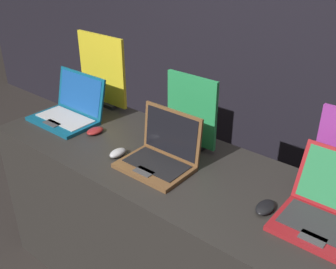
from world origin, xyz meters
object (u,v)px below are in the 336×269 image
object	(u,v)px
promo_stand_front	(102,73)
mouse_front	(95,131)
laptop_back	(328,211)
promo_stand_middle	(191,114)
mouse_middle	(118,153)
laptop_front	(70,110)
mouse_back	(265,207)
laptop_middle	(161,154)

from	to	relation	value
promo_stand_front	mouse_front	bearing A→B (deg)	-50.47
promo_stand_front	laptop_back	world-z (taller)	promo_stand_front
promo_stand_middle	laptop_back	bearing A→B (deg)	-11.68
promo_stand_front	mouse_middle	bearing A→B (deg)	-37.07
laptop_front	promo_stand_middle	world-z (taller)	promo_stand_middle
mouse_back	laptop_middle	bearing A→B (deg)	-179.67
mouse_front	laptop_back	distance (m)	1.28
mouse_front	mouse_back	size ratio (longest dim) A/B	0.91
promo_stand_front	laptop_back	bearing A→B (deg)	-9.07
promo_stand_front	mouse_middle	distance (m)	0.70
laptop_front	mouse_back	size ratio (longest dim) A/B	3.45
mouse_back	mouse_front	bearing A→B (deg)	179.26
promo_stand_middle	laptop_back	size ratio (longest dim) A/B	1.12
mouse_back	promo_stand_middle	bearing A→B (deg)	156.80
laptop_middle	mouse_back	size ratio (longest dim) A/B	2.97
mouse_back	mouse_middle	bearing A→B (deg)	-174.03
laptop_front	mouse_middle	distance (m)	0.55
laptop_front	laptop_middle	bearing A→B (deg)	-3.57
promo_stand_front	laptop_back	distance (m)	1.56
laptop_middle	mouse_middle	bearing A→B (deg)	-160.60
promo_stand_middle	laptop_front	bearing A→B (deg)	-165.60
laptop_front	laptop_middle	distance (m)	0.76
promo_stand_front	mouse_middle	size ratio (longest dim) A/B	4.61
mouse_middle	promo_stand_middle	distance (m)	0.42
laptop_middle	promo_stand_middle	distance (m)	0.27
mouse_middle	laptop_back	distance (m)	1.01
laptop_front	laptop_middle	world-z (taller)	same
laptop_front	mouse_back	distance (m)	1.31
laptop_back	mouse_front	bearing A→B (deg)	-177.13
laptop_front	mouse_front	bearing A→B (deg)	-6.81
promo_stand_front	mouse_back	distance (m)	1.36
mouse_front	mouse_middle	world-z (taller)	mouse_middle
laptop_middle	mouse_back	bearing A→B (deg)	0.33
laptop_middle	mouse_back	world-z (taller)	laptop_middle
mouse_back	laptop_front	bearing A→B (deg)	178.08
mouse_front	laptop_middle	world-z (taller)	laptop_middle
laptop_middle	promo_stand_middle	xyz separation A→B (m)	(-0.00, 0.24, 0.12)
mouse_front	laptop_middle	size ratio (longest dim) A/B	0.31
mouse_front	mouse_middle	size ratio (longest dim) A/B	1.06
mouse_middle	mouse_back	world-z (taller)	mouse_middle
promo_stand_front	laptop_back	size ratio (longest dim) A/B	1.31
laptop_front	mouse_back	world-z (taller)	laptop_front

